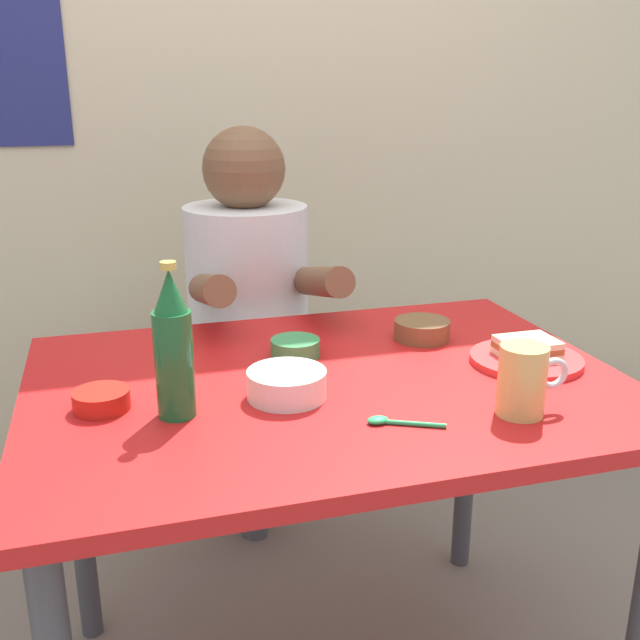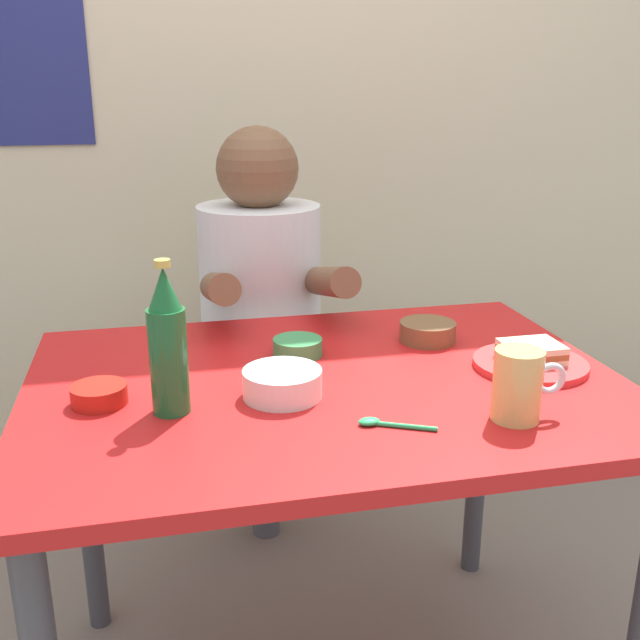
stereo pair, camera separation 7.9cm
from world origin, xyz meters
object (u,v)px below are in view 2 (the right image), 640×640
at_px(sandwich, 531,352).
at_px(rice_bowl_white, 282,382).
at_px(beer_mug, 519,385).
at_px(stool, 264,425).
at_px(person_seated, 261,284).
at_px(plate_orange, 530,364).
at_px(dining_table, 326,424).
at_px(beer_bottle, 168,345).

bearing_deg(sandwich, rice_bowl_white, -176.53).
bearing_deg(beer_mug, stool, 108.87).
distance_m(stool, person_seated, 0.42).
xyz_separation_m(stool, person_seated, (0.00, -0.01, 0.42)).
height_order(stool, person_seated, person_seated).
height_order(plate_orange, sandwich, sandwich).
relative_size(dining_table, person_seated, 1.53).
height_order(stool, sandwich, sandwich).
xyz_separation_m(dining_table, person_seated, (-0.03, 0.62, 0.12)).
height_order(dining_table, sandwich, sandwich).
xyz_separation_m(sandwich, rice_bowl_white, (-0.49, -0.03, -0.00)).
relative_size(beer_mug, beer_bottle, 0.48).
height_order(stool, beer_mug, beer_mug).
xyz_separation_m(stool, beer_bottle, (-0.26, -0.71, 0.51)).
relative_size(plate_orange, sandwich, 2.00).
bearing_deg(sandwich, beer_bottle, -175.86).
relative_size(person_seated, beer_mug, 5.71).
distance_m(stool, rice_bowl_white, 0.81).
height_order(dining_table, beer_bottle, beer_bottle).
xyz_separation_m(dining_table, beer_bottle, (-0.29, -0.08, 0.21)).
xyz_separation_m(stool, beer_mug, (0.30, -0.87, 0.45)).
bearing_deg(stool, rice_bowl_white, -95.21).
height_order(dining_table, stool, dining_table).
height_order(dining_table, rice_bowl_white, rice_bowl_white).
distance_m(dining_table, beer_bottle, 0.37).
bearing_deg(beer_bottle, sandwich, 4.14).
bearing_deg(sandwich, dining_table, 175.40).
relative_size(person_seated, plate_orange, 3.27).
bearing_deg(dining_table, plate_orange, -4.60).
bearing_deg(plate_orange, beer_bottle, -175.86).
bearing_deg(stool, beer_mug, -71.13).
bearing_deg(plate_orange, person_seated, 123.51).
height_order(beer_bottle, rice_bowl_white, beer_bottle).
bearing_deg(beer_bottle, person_seated, 69.97).
bearing_deg(person_seated, sandwich, -56.49).
relative_size(sandwich, beer_mug, 0.87).
bearing_deg(stool, beer_bottle, -109.74).
distance_m(beer_mug, beer_bottle, 0.58).
bearing_deg(plate_orange, beer_mug, -123.39).
bearing_deg(dining_table, sandwich, -4.60).
distance_m(person_seated, beer_mug, 0.91).
distance_m(person_seated, plate_orange, 0.78).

